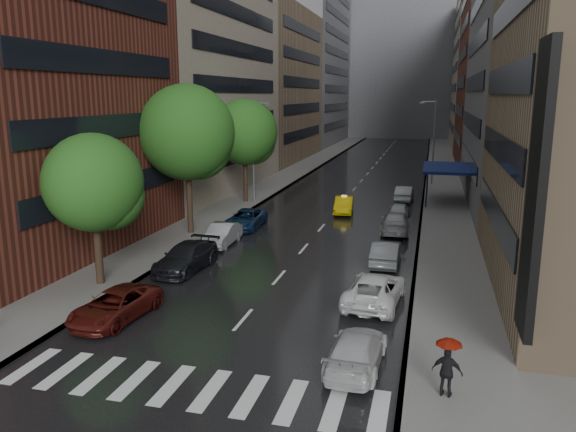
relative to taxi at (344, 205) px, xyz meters
name	(u,v)px	position (x,y,z in m)	size (l,w,h in m)	color
ground	(208,361)	(-0.79, -27.68, -0.69)	(220.00, 220.00, 0.00)	gray
road	(366,176)	(-0.79, 22.32, -0.68)	(14.00, 140.00, 0.01)	black
sidewalk_left	(294,173)	(-9.79, 22.32, -0.61)	(4.00, 140.00, 0.15)	gray
sidewalk_right	(442,178)	(8.21, 22.32, -0.61)	(4.00, 140.00, 0.15)	gray
crosswalk	(191,387)	(-0.59, -29.68, -0.67)	(13.15, 2.80, 0.01)	silver
buildings_left	(267,48)	(-15.79, 31.11, 15.30)	(8.00, 108.00, 38.00)	maroon
buildings_right	(500,49)	(14.21, 29.02, 14.35)	(8.05, 109.10, 36.00)	#937A5B
building_far	(402,67)	(-0.79, 90.32, 15.31)	(40.00, 14.00, 32.00)	slate
tree_near	(93,183)	(-9.39, -21.24, 4.70)	(4.94, 4.94, 7.88)	#382619
tree_mid	(187,133)	(-9.39, -9.92, 6.47)	(6.56, 6.56, 10.45)	#382619
tree_far	(245,132)	(-9.39, 2.30, 5.72)	(5.87, 5.87, 9.36)	#382619
taxi	(344,205)	(0.00, 0.00, 0.00)	(1.45, 4.16, 1.37)	yellow
parked_cars_left	(200,249)	(-6.19, -15.71, 0.02)	(2.65, 22.87, 1.50)	#4C130F
parked_cars_right	(389,244)	(4.61, -11.75, 0.02)	(2.83, 38.13, 1.45)	silver
ped_red_umbrella	(448,362)	(7.72, -28.34, 0.64)	(1.05, 0.82, 2.01)	black
street_lamp_left	(254,149)	(-8.51, 2.32, 4.20)	(1.74, 0.22, 9.00)	gray
street_lamp_right	(433,140)	(6.93, 17.32, 4.20)	(1.74, 0.22, 9.00)	gray
awning	(446,168)	(8.19, 7.32, 2.45)	(4.00, 8.00, 3.12)	navy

